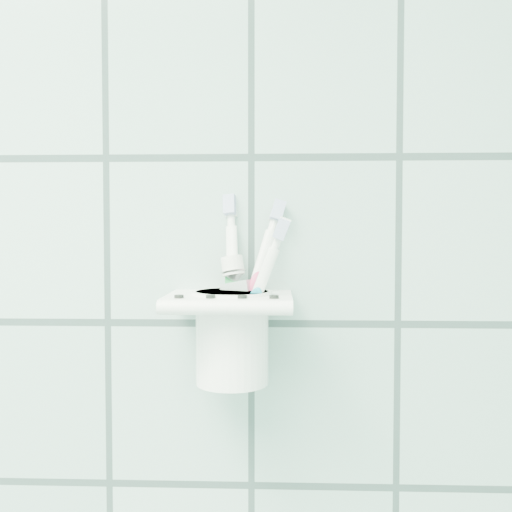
{
  "coord_description": "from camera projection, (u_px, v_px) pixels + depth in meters",
  "views": [
    {
      "loc": [
        0.69,
        0.55,
        1.35
      ],
      "look_at": [
        0.67,
        1.1,
        1.33
      ],
      "focal_mm": 40.0,
      "sensor_mm": 36.0,
      "label": 1
    }
  ],
  "objects": [
    {
      "name": "toothbrush_pink",
      "position": [
        235.0,
        281.0,
        0.59
      ],
      "size": [
        0.02,
        0.07,
        0.2
      ],
      "rotation": [
        -0.3,
        -0.1,
        -0.17
      ],
      "color": "white",
      "rests_on": "cup"
    },
    {
      "name": "toothpaste_tube",
      "position": [
        248.0,
        306.0,
        0.6
      ],
      "size": [
        0.05,
        0.04,
        0.14
      ],
      "rotation": [
        -0.08,
        -0.2,
        -0.42
      ],
      "color": "silver",
      "rests_on": "cup"
    },
    {
      "name": "toothbrush_orange",
      "position": [
        226.0,
        290.0,
        0.61
      ],
      "size": [
        0.06,
        0.04,
        0.18
      ],
      "rotation": [
        0.16,
        0.38,
        -0.07
      ],
      "color": "white",
      "rests_on": "cup"
    },
    {
      "name": "toothbrush_blue",
      "position": [
        228.0,
        282.0,
        0.59
      ],
      "size": [
        0.06,
        0.06,
        0.2
      ],
      "rotation": [
        -0.24,
        0.3,
        0.08
      ],
      "color": "white",
      "rests_on": "cup"
    },
    {
      "name": "holder_bracket",
      "position": [
        229.0,
        303.0,
        0.6
      ],
      "size": [
        0.13,
        0.11,
        0.04
      ],
      "color": "white",
      "rests_on": "wall_back"
    },
    {
      "name": "cup",
      "position": [
        232.0,
        333.0,
        0.61
      ],
      "size": [
        0.09,
        0.09,
        0.1
      ],
      "color": "white",
      "rests_on": "holder_bracket"
    }
  ]
}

